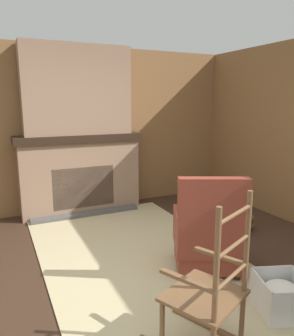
# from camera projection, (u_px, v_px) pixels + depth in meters

# --- Properties ---
(ground_plane) EXTENTS (14.00, 14.00, 0.00)m
(ground_plane) POSITION_uv_depth(u_px,v_px,m) (147.00, 288.00, 3.13)
(ground_plane) COLOR #3D281C
(wood_panel_wall_left) EXTENTS (0.06, 5.93, 2.60)m
(wood_panel_wall_left) POSITION_uv_depth(u_px,v_px,m) (76.00, 130.00, 5.26)
(wood_panel_wall_left) COLOR olive
(wood_panel_wall_left) RESTS_ON ground
(fireplace_hearth) EXTENTS (0.59, 1.95, 1.25)m
(fireplace_hearth) POSITION_uv_depth(u_px,v_px,m) (81.00, 174.00, 5.19)
(fireplace_hearth) COLOR #9E7A60
(fireplace_hearth) RESTS_ON ground
(chimney_breast) EXTENTS (0.33, 1.63, 1.33)m
(chimney_breast) POSITION_uv_depth(u_px,v_px,m) (77.00, 90.00, 4.95)
(chimney_breast) COLOR #9E7A60
(chimney_breast) RESTS_ON fireplace_hearth
(area_rug) EXTENTS (3.52, 2.09, 0.01)m
(area_rug) POSITION_uv_depth(u_px,v_px,m) (138.00, 256.00, 3.75)
(area_rug) COLOR #C6B789
(area_rug) RESTS_ON ground
(armchair) EXTENTS (0.84, 0.87, 1.05)m
(armchair) POSITION_uv_depth(u_px,v_px,m) (208.00, 237.00, 3.37)
(armchair) COLOR brown
(armchair) RESTS_ON ground
(rocking_chair) EXTENTS (0.93, 0.77, 1.17)m
(rocking_chair) POSITION_uv_depth(u_px,v_px,m) (209.00, 300.00, 2.25)
(rocking_chair) COLOR brown
(rocking_chair) RESTS_ON ground
(firewood_stack) EXTENTS (0.44, 0.47, 0.22)m
(firewood_stack) POSITION_uv_depth(u_px,v_px,m) (234.00, 222.00, 4.52)
(firewood_stack) COLOR brown
(firewood_stack) RESTS_ON ground
(laundry_basket) EXTENTS (0.52, 0.51, 0.32)m
(laundry_basket) POSITION_uv_depth(u_px,v_px,m) (282.00, 295.00, 2.74)
(laundry_basket) COLOR white
(laundry_basket) RESTS_ON ground
(oil_lamp_vase) EXTENTS (0.11, 0.11, 0.31)m
(oil_lamp_vase) POSITION_uv_depth(u_px,v_px,m) (29.00, 129.00, 4.79)
(oil_lamp_vase) COLOR #99B29E
(oil_lamp_vase) RESTS_ON fireplace_hearth
(storage_case) EXTENTS (0.13, 0.27, 0.13)m
(storage_case) POSITION_uv_depth(u_px,v_px,m) (112.00, 129.00, 5.33)
(storage_case) COLOR brown
(storage_case) RESTS_ON fireplace_hearth
(decorative_plate_on_mantel) EXTENTS (0.06, 0.24, 0.24)m
(decorative_plate_on_mantel) POSITION_uv_depth(u_px,v_px,m) (73.00, 127.00, 5.08)
(decorative_plate_on_mantel) COLOR #336093
(decorative_plate_on_mantel) RESTS_ON fireplace_hearth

